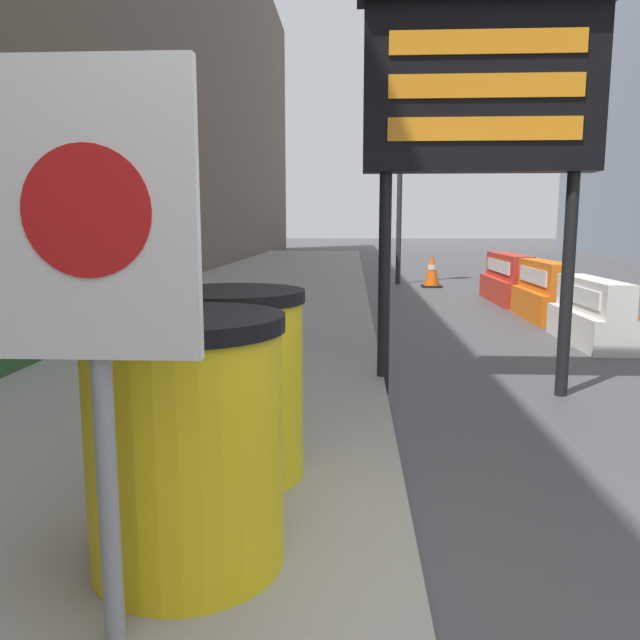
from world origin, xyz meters
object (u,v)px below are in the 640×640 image
Objects in this scene: warning_sign at (92,258)px; jersey_barrier_orange_near at (543,294)px; traffic_cone_far at (539,295)px; barrel_drum_foreground at (186,441)px; jersey_barrier_red_striped at (508,281)px; jersey_barrier_white at (592,315)px; traffic_cone_mid at (432,270)px; barrel_drum_middle at (232,383)px; message_board at (483,91)px; traffic_light_near_curb at (401,146)px.

warning_sign is 1.02× the size of jersey_barrier_orange_near.
barrel_drum_foreground is at bearing -114.21° from traffic_cone_far.
barrel_drum_foreground is 0.45× the size of jersey_barrier_red_striped.
jersey_barrier_white is 0.78× the size of jersey_barrier_red_striped.
jersey_barrier_red_striped is at bearing -68.30° from traffic_cone_mid.
barrel_drum_foreground is 0.86m from warning_sign.
jersey_barrier_white is 4.03m from jersey_barrier_red_striped.
barrel_drum_foreground is at bearing -110.18° from jersey_barrier_red_striped.
barrel_drum_middle is 3.19m from message_board.
warning_sign is (-0.11, -1.33, 0.69)m from barrel_drum_middle.
traffic_cone_far is (3.58, 7.13, -0.34)m from barrel_drum_middle.
barrel_drum_foreground is 1.64× the size of traffic_cone_far.
jersey_barrier_white is (3.40, 4.41, -0.28)m from barrel_drum_middle.
traffic_cone_mid is (-1.04, 4.74, -0.00)m from jersey_barrier_orange_near.
warning_sign reaches higher than jersey_barrier_red_striped.
barrel_drum_middle is 1.64× the size of traffic_cone_far.
traffic_cone_mid is (-1.04, 6.65, 0.04)m from jersey_barrier_white.
traffic_light_near_curb is (-0.70, 0.68, 2.79)m from traffic_cone_mid.
jersey_barrier_white is 0.37× the size of traffic_light_near_curb.
message_board is at bearing -94.93° from traffic_cone_mid.
jersey_barrier_orange_near reaches higher than jersey_barrier_white.
traffic_cone_mid reaches higher than jersey_barrier_white.
barrel_drum_foreground is 0.57× the size of jersey_barrier_orange_near.
message_board is 1.51× the size of jersey_barrier_red_striped.
jersey_barrier_orange_near is at bearing -72.18° from traffic_light_near_curb.
jersey_barrier_orange_near is 2.11m from jersey_barrier_red_striped.
barrel_drum_foreground is 0.21× the size of traffic_light_near_curb.
message_board reaches higher than barrel_drum_foreground.
message_board is 5.03m from jersey_barrier_orange_near.
traffic_cone_far is (0.17, -1.31, -0.10)m from jersey_barrier_red_striped.
message_board is at bearing 63.75° from warning_sign.
barrel_drum_middle reaches higher than traffic_cone_mid.
message_board is at bearing 52.94° from barrel_drum_middle.
traffic_light_near_curb is at bearing 82.30° from warning_sign.
traffic_cone_far is at bearing -67.45° from traffic_light_near_curb.
message_board is 1.92× the size of jersey_barrier_orange_near.
barrel_drum_foreground is 0.56× the size of warning_sign.
barrel_drum_foreground is 3.79m from message_board.
jersey_barrier_white is 6.73m from traffic_cone_mid.
barrel_drum_foreground is at bearing -97.55° from traffic_light_near_curb.
warning_sign is 1.04× the size of jersey_barrier_white.
barrel_drum_middle is at bearing -127.65° from jersey_barrier_white.
message_board is 5.54× the size of traffic_cone_far.
jersey_barrier_white is 2.10× the size of traffic_cone_mid.
barrel_drum_middle is at bearing -118.28° from jersey_barrier_orange_near.
traffic_cone_far is (1.22, -3.93, -0.10)m from traffic_cone_mid.
barrel_drum_middle reaches higher than jersey_barrier_orange_near.
traffic_cone_mid is at bearing 98.92° from jersey_barrier_white.
traffic_light_near_curb is (1.66, 11.74, 2.55)m from barrel_drum_middle.
barrel_drum_foreground reaches higher than jersey_barrier_orange_near.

